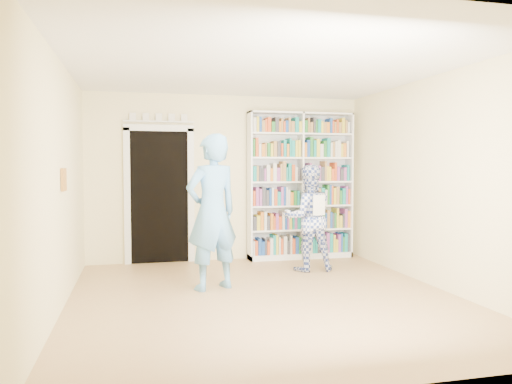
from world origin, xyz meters
TOP-DOWN VIEW (x-y plane):
  - floor at (0.00, 0.00)m, footprint 5.00×5.00m
  - ceiling at (0.00, 0.00)m, footprint 5.00×5.00m
  - wall_back at (0.00, 2.50)m, footprint 4.50×0.00m
  - wall_left at (-2.25, 0.00)m, footprint 0.00×5.00m
  - wall_right at (2.25, 0.00)m, footprint 0.00×5.00m
  - bookshelf at (1.21, 2.34)m, footprint 1.77×0.33m
  - doorway at (-1.10, 2.48)m, footprint 1.10×0.08m
  - wall_art at (-2.23, 0.20)m, footprint 0.03×0.25m
  - man_blue at (-0.54, 0.57)m, footprint 0.83×0.70m
  - man_plaid at (1.01, 1.36)m, footprint 0.79×0.63m
  - paper_sheet at (1.08, 1.11)m, footprint 0.20×0.07m

SIDE VIEW (x-z plane):
  - floor at x=0.00m, z-range 0.00..0.00m
  - man_plaid at x=1.01m, z-range 0.00..1.56m
  - man_blue at x=-0.54m, z-range 0.00..1.95m
  - paper_sheet at x=1.08m, z-range 0.84..1.14m
  - doorway at x=-1.10m, z-range -0.04..2.39m
  - bookshelf at x=1.21m, z-range 0.01..2.45m
  - wall_back at x=0.00m, z-range -0.90..3.60m
  - wall_left at x=-2.25m, z-range -1.15..3.85m
  - wall_right at x=2.25m, z-range -1.15..3.85m
  - wall_art at x=-2.23m, z-range 1.27..1.52m
  - ceiling at x=0.00m, z-range 2.70..2.70m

